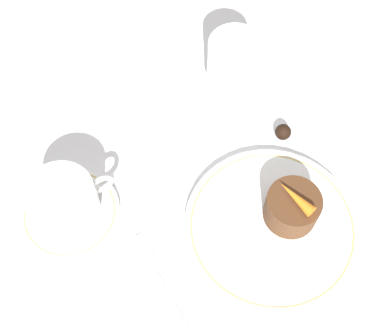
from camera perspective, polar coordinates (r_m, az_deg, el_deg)
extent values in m
plane|color=white|center=(0.76, 6.35, -3.69)|extent=(3.00, 3.00, 0.00)
cylinder|color=white|center=(0.74, 8.52, -6.67)|extent=(0.24, 0.24, 0.01)
torus|color=tan|center=(0.73, 8.57, -6.51)|extent=(0.22, 0.22, 0.00)
cylinder|color=white|center=(0.76, -12.85, -5.12)|extent=(0.14, 0.14, 0.01)
torus|color=tan|center=(0.75, -12.91, -5.00)|extent=(0.13, 0.13, 0.00)
cylinder|color=white|center=(0.72, -13.59, -3.98)|extent=(0.09, 0.09, 0.06)
cylinder|color=#9E7A4C|center=(0.72, -13.67, -3.83)|extent=(0.08, 0.08, 0.05)
torus|color=white|center=(0.72, -9.67, -2.09)|extent=(0.04, 0.01, 0.04)
cube|color=silver|center=(0.74, -10.12, -5.44)|extent=(0.05, 0.06, 0.00)
ellipsoid|color=silver|center=(0.76, -9.07, -2.02)|extent=(0.03, 0.03, 0.00)
cylinder|color=silver|center=(0.84, 4.09, 7.11)|extent=(0.06, 0.06, 0.01)
cylinder|color=silver|center=(0.82, 4.22, 8.21)|extent=(0.01, 0.01, 0.05)
cylinder|color=silver|center=(0.77, 4.52, 10.93)|extent=(0.08, 0.08, 0.07)
cylinder|color=maroon|center=(0.78, 4.45, 10.26)|extent=(0.07, 0.07, 0.04)
cube|color=silver|center=(0.70, -1.73, -15.31)|extent=(0.01, 0.13, 0.01)
cube|color=silver|center=(0.72, -5.26, -9.25)|extent=(0.02, 0.05, 0.01)
cylinder|color=#4C2D19|center=(0.72, 10.63, -4.53)|extent=(0.07, 0.07, 0.05)
cone|color=orange|center=(0.69, 11.05, -3.49)|extent=(0.03, 0.06, 0.02)
sphere|color=black|center=(0.80, 9.69, 3.44)|extent=(0.02, 0.02, 0.02)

